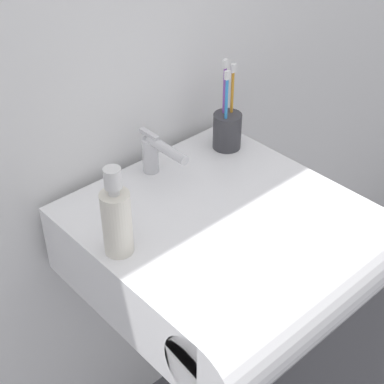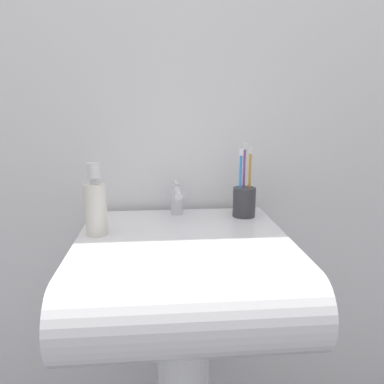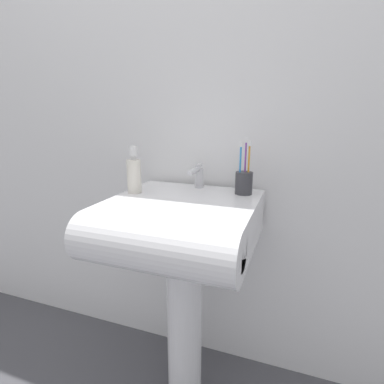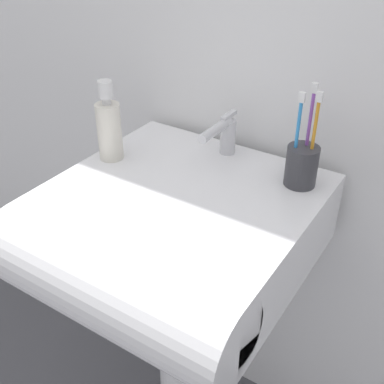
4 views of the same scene
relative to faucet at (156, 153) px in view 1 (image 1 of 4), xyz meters
name	(u,v)px [view 1 (image 1 of 4)]	position (x,y,z in m)	size (l,w,h in m)	color
wall_back	(117,15)	(0.01, 0.11, 0.27)	(5.00, 0.05, 2.40)	white
sink_pedestal	(208,366)	(0.01, -0.17, -0.57)	(0.14, 0.14, 0.70)	white
sink_basin	(232,253)	(0.01, -0.24, -0.14)	(0.53, 0.57, 0.17)	white
faucet	(156,153)	(0.00, 0.00, 0.00)	(0.04, 0.14, 0.10)	silver
toothbrush_cup	(227,129)	(0.20, -0.02, -0.01)	(0.07, 0.07, 0.22)	#38383D
soap_bottle	(117,219)	(-0.21, -0.15, 0.02)	(0.06, 0.06, 0.19)	silver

